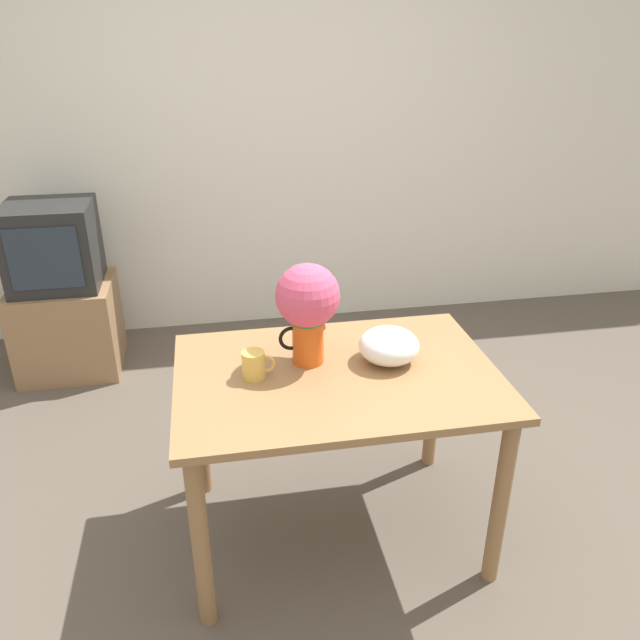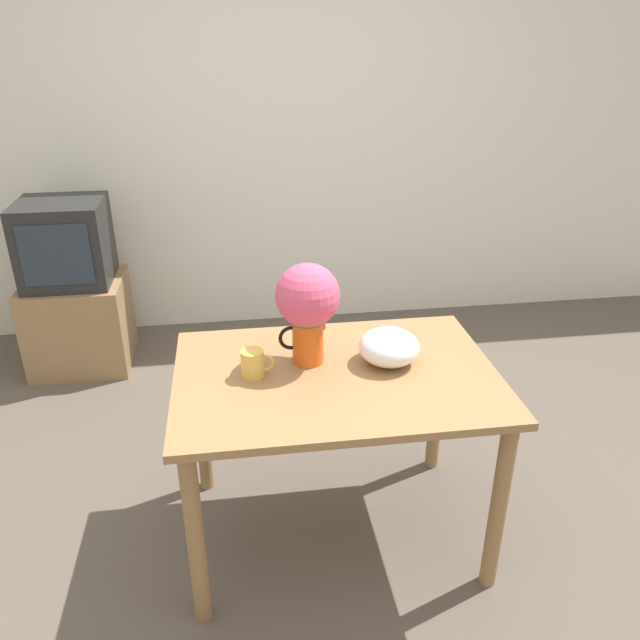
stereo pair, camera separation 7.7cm
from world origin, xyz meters
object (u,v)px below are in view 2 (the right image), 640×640
Objects in this scene: coffee_mug at (253,364)px; tv_set at (65,242)px; flower_vase at (308,304)px; white_bowl at (389,347)px.

tv_set is at bearing 121.87° from coffee_mug.
coffee_mug is at bearing -158.60° from flower_vase.
white_bowl is (0.50, 0.03, 0.01)m from coffee_mug.
tv_set is (-1.49, 1.56, -0.04)m from white_bowl.
coffee_mug is 0.50m from white_bowl.
white_bowl reaches higher than coffee_mug.
white_bowl is at bearing -46.31° from tv_set.
white_bowl is 0.48× the size of tv_set.
tv_set is (-0.99, 1.59, -0.03)m from coffee_mug.
flower_vase is 1.94m from tv_set.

